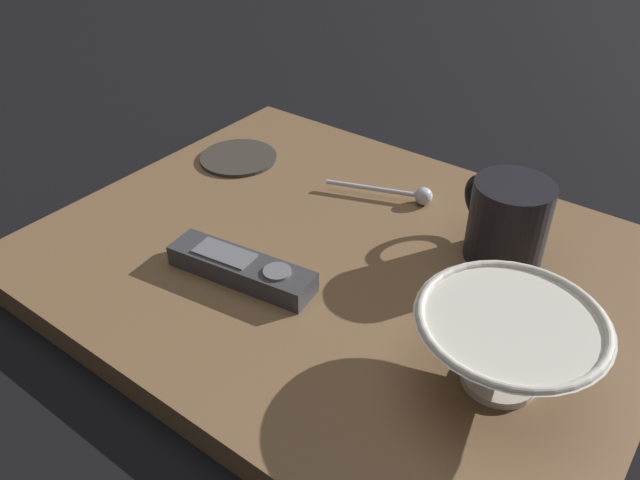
% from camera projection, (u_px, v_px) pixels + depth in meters
% --- Properties ---
extents(ground_plane, '(6.00, 6.00, 0.00)m').
position_uv_depth(ground_plane, '(341.00, 277.00, 0.73)').
color(ground_plane, black).
extents(table, '(0.68, 0.53, 0.03)m').
position_uv_depth(table, '(341.00, 266.00, 0.72)').
color(table, brown).
rests_on(table, ground).
extents(cereal_bowl, '(0.16, 0.16, 0.08)m').
position_uv_depth(cereal_bowl, '(506.00, 346.00, 0.53)').
color(cereal_bowl, beige).
rests_on(cereal_bowl, table).
extents(coffee_mug, '(0.11, 0.09, 0.09)m').
position_uv_depth(coffee_mug, '(507.00, 221.00, 0.68)').
color(coffee_mug, black).
rests_on(coffee_mug, table).
extents(teaspoon, '(0.13, 0.06, 0.02)m').
position_uv_depth(teaspoon, '(409.00, 194.00, 0.80)').
color(teaspoon, silver).
rests_on(teaspoon, table).
extents(tv_remote_near, '(0.17, 0.06, 0.03)m').
position_uv_depth(tv_remote_near, '(241.00, 268.00, 0.67)').
color(tv_remote_near, '#38383D').
rests_on(tv_remote_near, table).
extents(drink_coaster, '(0.11, 0.11, 0.01)m').
position_uv_depth(drink_coaster, '(238.00, 158.00, 0.90)').
color(drink_coaster, '#332D28').
rests_on(drink_coaster, table).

